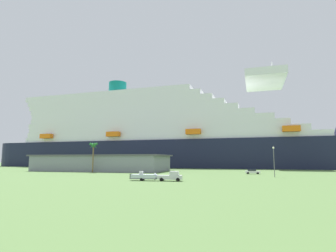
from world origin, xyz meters
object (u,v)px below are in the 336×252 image
at_px(street_lamp, 274,157).
at_px(palm_tree, 93,148).
at_px(pickup_truck, 171,176).
at_px(small_boat_on_trailer, 146,177).
at_px(parked_car_black_coupe, 57,169).
at_px(cruise_ship, 157,137).
at_px(parked_car_white_van, 252,171).

bearing_deg(street_lamp, palm_tree, 167.73).
bearing_deg(pickup_truck, small_boat_on_trailer, -176.77).
bearing_deg(pickup_truck, palm_tree, 138.44).
bearing_deg(parked_car_black_coupe, cruise_ship, 69.60).
relative_size(palm_tree, street_lamp, 1.34).
relative_size(cruise_ship, pickup_truck, 43.34).
distance_m(street_lamp, parked_car_black_coupe, 81.92).
xyz_separation_m(pickup_truck, small_boat_on_trailer, (-5.83, -0.33, -0.08)).
height_order(street_lamp, parked_car_white_van, street_lamp).
bearing_deg(parked_car_white_van, small_boat_on_trailer, -127.39).
xyz_separation_m(palm_tree, parked_car_black_coupe, (-17.79, 3.89, -8.33)).
height_order(pickup_truck, parked_car_black_coupe, pickup_truck).
distance_m(small_boat_on_trailer, parked_car_black_coupe, 61.00).
bearing_deg(parked_car_black_coupe, pickup_truck, -33.77).
bearing_deg(street_lamp, parked_car_white_van, 106.57).
relative_size(small_boat_on_trailer, palm_tree, 0.72).
relative_size(small_boat_on_trailer, parked_car_black_coupe, 1.60).
distance_m(palm_tree, parked_car_black_coupe, 20.03).
distance_m(cruise_ship, parked_car_black_coupe, 71.79).
xyz_separation_m(small_boat_on_trailer, palm_tree, (-30.88, 32.88, 8.20)).
relative_size(street_lamp, parked_car_black_coupe, 1.67).
distance_m(cruise_ship, palm_tree, 70.04).
xyz_separation_m(pickup_truck, street_lamp, (25.42, 19.03, 4.40)).
distance_m(pickup_truck, small_boat_on_trailer, 5.84).
height_order(pickup_truck, palm_tree, palm_tree).
xyz_separation_m(palm_tree, parked_car_white_van, (57.52, 1.98, -8.33)).
bearing_deg(pickup_truck, cruise_ship, 106.57).
relative_size(small_boat_on_trailer, parked_car_white_van, 1.67).
bearing_deg(small_boat_on_trailer, street_lamp, 31.79).
xyz_separation_m(pickup_truck, parked_car_black_coupe, (-54.50, 36.44, -0.21)).
height_order(cruise_ship, small_boat_on_trailer, cruise_ship).
height_order(pickup_truck, small_boat_on_trailer, pickup_truck).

